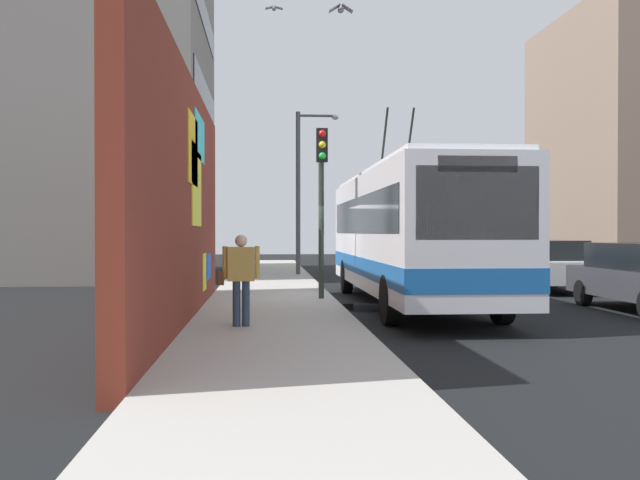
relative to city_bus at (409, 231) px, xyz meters
The scene contains 12 objects.
ground_plane 2.78m from the city_bus, 60.84° to the left, with size 80.00×80.00×0.00m, color black.
sidewalk_slab 3.97m from the city_bus, 73.54° to the left, with size 48.00×3.20×0.15m, color #ADA8A0.
graffiti_wall 6.23m from the city_bus, 123.84° to the left, with size 13.06×0.32×4.87m.
building_far_left 18.14m from the city_bus, 41.40° to the left, with size 11.10×9.87×18.21m.
city_bus is the anchor object (origin of this frame).
parked_car_white 6.65m from the city_bus, 52.26° to the right, with size 4.42×1.92×1.58m.
parked_car_black 11.33m from the city_bus, 27.45° to the right, with size 4.41×1.80×1.58m.
parked_car_red 17.15m from the city_bus, 17.68° to the right, with size 4.08×1.78×1.58m.
pedestrian_near_wall 6.21m from the city_bus, 139.37° to the left, with size 0.22×0.74×1.64m.
traffic_light 2.48m from the city_bus, 79.90° to the left, with size 0.49×0.28×4.31m.
street_lamp 11.15m from the city_bus, 10.82° to the left, with size 0.44×1.72×6.50m.
curbside_puddle 2.25m from the city_bus, 109.06° to the left, with size 1.98×1.98×0.00m, color black.
Camera 1 is at (-18.26, 1.78, 1.83)m, focal length 39.40 mm.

